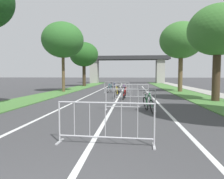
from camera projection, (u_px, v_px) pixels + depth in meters
grass_verge_left at (70, 90)px, 23.36m from camera, size 2.60×51.32×0.05m
grass_verge_right at (178, 91)px, 22.23m from camera, size 2.60×51.32×0.05m
sidewalk_path_right at (199, 91)px, 22.02m from camera, size 1.88×51.32×0.08m
lane_stripe_center at (119, 96)px, 16.69m from camera, size 0.14×29.69×0.01m
lane_stripe_right_lane at (152, 96)px, 16.44m from camera, size 0.14×29.69×0.01m
lane_stripe_left_lane at (88, 96)px, 16.93m from camera, size 0.14×29.69×0.01m
overpass_bridge at (127, 64)px, 43.79m from camera, size 17.91×3.36×5.78m
tree_left_pine_near at (63, 40)px, 20.34m from camera, size 4.15×4.15×6.98m
tree_left_oak_mid at (84, 55)px, 30.97m from camera, size 4.33×4.33×6.71m
tree_right_cypress_far at (218, 31)px, 12.87m from camera, size 3.74×3.74×6.14m
tree_right_oak_near at (181, 41)px, 20.39m from camera, size 4.27×4.27×7.02m
crowd_barrier_nearest at (105, 123)px, 4.97m from camera, size 2.43×0.55×1.05m
crowd_barrier_second at (130, 100)px, 9.76m from camera, size 2.43×0.54×1.05m
crowd_barrier_third at (132, 92)px, 14.60m from camera, size 2.43×0.53×1.05m
crowd_barrier_fourth at (117, 88)px, 19.58m from camera, size 2.42×0.47×1.05m
bicycle_blue_0 at (115, 89)px, 20.10m from camera, size 0.57×1.65×0.99m
bicycle_teal_1 at (110, 89)px, 20.08m from camera, size 0.54×1.61×0.97m
bicycle_green_2 at (149, 104)px, 9.27m from camera, size 0.52×1.70×1.02m
bicycle_yellow_3 at (117, 93)px, 15.25m from camera, size 0.50×1.65×0.98m
bicycle_white_4 at (120, 90)px, 19.18m from camera, size 0.63×1.60×0.97m
bicycle_red_5 at (124, 94)px, 14.29m from camera, size 0.49×1.69×0.89m
bicycle_purple_6 at (125, 89)px, 20.06m from camera, size 0.45×1.66×0.88m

